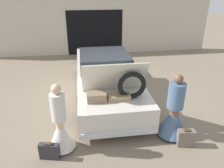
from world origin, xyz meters
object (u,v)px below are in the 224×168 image
at_px(car, 106,75).
at_px(person_left, 61,128).
at_px(person_right, 174,115).
at_px(suitcase_beside_right_person, 186,138).
at_px(suitcase_beside_left_person, 49,151).

relative_size(car, person_left, 3.44).
bearing_deg(person_right, suitcase_beside_right_person, -148.68).
bearing_deg(suitcase_beside_left_person, suitcase_beside_right_person, -0.30).
bearing_deg(suitcase_beside_right_person, person_left, 174.38).
height_order(car, person_right, car).
xyz_separation_m(suitcase_beside_left_person, suitcase_beside_right_person, (3.00, -0.02, 0.02)).
xyz_separation_m(person_left, person_right, (2.59, 0.12, -0.01)).
bearing_deg(person_right, person_left, 100.70).
distance_m(car, suitcase_beside_left_person, 3.39).
xyz_separation_m(car, suitcase_beside_left_person, (-1.54, -2.99, -0.40)).
xyz_separation_m(person_right, suitcase_beside_right_person, (0.17, -0.39, -0.36)).
bearing_deg(suitcase_beside_left_person, car, 62.73).
bearing_deg(suitcase_beside_right_person, car, 115.88).
height_order(car, person_left, car).
distance_m(person_left, suitcase_beside_left_person, 0.52).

